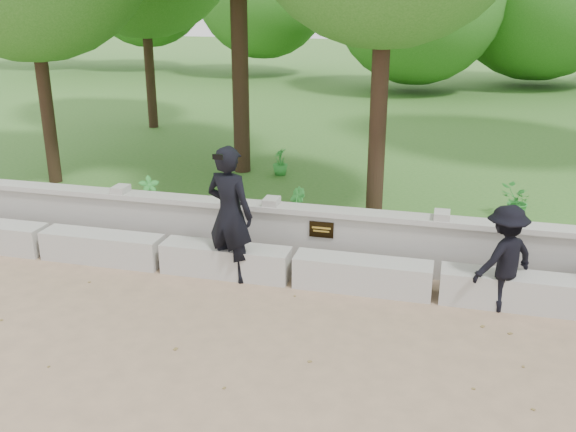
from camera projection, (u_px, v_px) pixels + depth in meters
The scene contains 10 objects.
ground at pixel (252, 350), 7.44m from camera, with size 80.00×80.00×0.00m, color #9D7F60.
lawn at pixel (386, 118), 20.18m from camera, with size 40.00×22.00×0.25m, color #326522.
concrete_bench at pixel (292, 267), 9.10m from camera, with size 11.90×0.45×0.45m.
parapet_wall at pixel (304, 234), 9.66m from camera, with size 12.50×0.35×0.90m.
man_main at pixel (230, 214), 8.96m from camera, with size 0.82×0.74×1.97m.
visitor_mid at pixel (505, 258), 8.18m from camera, with size 1.03×1.00×1.42m.
shrub_a at pixel (150, 196), 11.07m from camera, with size 0.36×0.24×0.68m, color green.
shrub_b at pixel (296, 208), 10.47m from camera, with size 0.36×0.29×0.66m, color green.
shrub_c at pixel (517, 201), 10.94m from camera, with size 0.52×0.45×0.57m, color green.
shrub_d at pixel (280, 162), 13.48m from camera, with size 0.32×0.28×0.57m, color green.
Camera 1 is at (2.02, -6.19, 3.94)m, focal length 40.00 mm.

